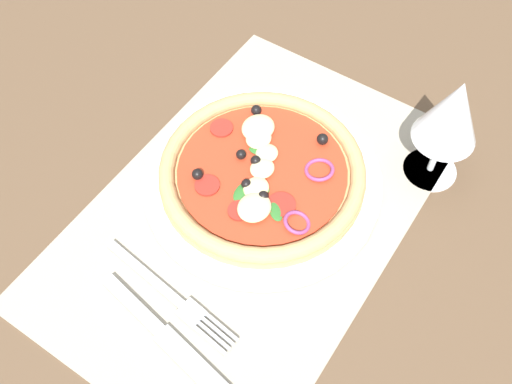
{
  "coord_description": "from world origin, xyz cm",
  "views": [
    {
      "loc": [
        30.08,
        20.78,
        58.78
      ],
      "look_at": [
        -1.15,
        0.0,
        2.76
      ],
      "focal_mm": 42.22,
      "sensor_mm": 36.0,
      "label": 1
    }
  ],
  "objects_px": {
    "pizza": "(262,172)",
    "fork": "(175,299)",
    "knife": "(173,344)",
    "wine_glass": "(452,114)",
    "plate": "(262,180)"
  },
  "relations": [
    {
      "from": "pizza",
      "to": "fork",
      "type": "distance_m",
      "value": 0.17
    },
    {
      "from": "fork",
      "to": "pizza",
      "type": "bearing_deg",
      "value": 98.9
    },
    {
      "from": "plate",
      "to": "wine_glass",
      "type": "relative_size",
      "value": 1.87
    },
    {
      "from": "pizza",
      "to": "wine_glass",
      "type": "xyz_separation_m",
      "value": [
        -0.13,
        0.16,
        0.07
      ]
    },
    {
      "from": "wine_glass",
      "to": "knife",
      "type": "bearing_deg",
      "value": -19.7
    },
    {
      "from": "pizza",
      "to": "fork",
      "type": "relative_size",
      "value": 1.32
    },
    {
      "from": "plate",
      "to": "fork",
      "type": "xyz_separation_m",
      "value": [
        0.17,
        0.01,
        -0.0
      ]
    },
    {
      "from": "knife",
      "to": "wine_glass",
      "type": "relative_size",
      "value": 1.34
    },
    {
      "from": "plate",
      "to": "fork",
      "type": "distance_m",
      "value": 0.17
    },
    {
      "from": "pizza",
      "to": "knife",
      "type": "xyz_separation_m",
      "value": [
        0.21,
        0.03,
        -0.02
      ]
    },
    {
      "from": "knife",
      "to": "pizza",
      "type": "bearing_deg",
      "value": 108.64
    },
    {
      "from": "knife",
      "to": "plate",
      "type": "bearing_deg",
      "value": 108.61
    },
    {
      "from": "plate",
      "to": "wine_glass",
      "type": "bearing_deg",
      "value": 129.98
    },
    {
      "from": "pizza",
      "to": "wine_glass",
      "type": "height_order",
      "value": "wine_glass"
    },
    {
      "from": "fork",
      "to": "knife",
      "type": "bearing_deg",
      "value": -48.09
    }
  ]
}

